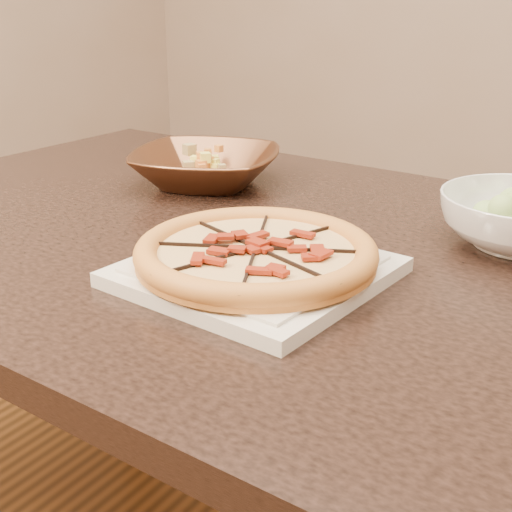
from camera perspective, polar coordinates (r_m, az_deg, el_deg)
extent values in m
cube|color=#321F19|center=(1.04, -0.42, 0.89)|extent=(1.44, 0.97, 0.04)
cylinder|color=#321F19|center=(1.81, -10.41, -3.17)|extent=(0.07, 0.07, 0.71)
cube|color=beige|center=(0.87, 0.00, -1.29)|extent=(0.30, 0.30, 0.02)
cube|color=beige|center=(0.87, 0.00, -0.62)|extent=(0.26, 0.26, 0.00)
cylinder|color=orange|center=(0.86, 0.00, -0.12)|extent=(0.29, 0.29, 0.01)
torus|color=orange|center=(0.86, 0.00, 0.37)|extent=(0.30, 0.30, 0.03)
cylinder|color=#FFE899|center=(0.86, 0.00, 0.31)|extent=(0.24, 0.24, 0.01)
cube|color=black|center=(0.86, 0.00, 0.62)|extent=(0.10, 0.28, 0.01)
cube|color=black|center=(0.86, 0.00, 0.62)|extent=(0.13, 0.26, 0.01)
cube|color=black|center=(0.86, 0.00, 0.62)|extent=(0.28, 0.10, 0.01)
cube|color=black|center=(0.86, 0.00, 0.62)|extent=(0.26, 0.13, 0.01)
cube|color=maroon|center=(0.84, 0.89, 0.41)|extent=(0.03, 0.02, 0.00)
cube|color=maroon|center=(0.83, 2.77, 0.16)|extent=(0.02, 0.01, 0.00)
cube|color=maroon|center=(0.84, 4.97, 0.32)|extent=(0.03, 0.02, 0.00)
cube|color=maroon|center=(0.86, 1.95, 0.83)|extent=(0.03, 0.03, 0.00)
cube|color=maroon|center=(0.88, 3.47, 1.25)|extent=(0.03, 0.03, 0.00)
cube|color=maroon|center=(0.91, 4.16, 1.95)|extent=(0.02, 0.03, 0.00)
cube|color=maroon|center=(0.89, 1.34, 1.51)|extent=(0.01, 0.02, 0.00)
cube|color=maroon|center=(0.92, 1.10, 2.17)|extent=(0.02, 0.03, 0.00)
cube|color=maroon|center=(0.95, -0.21, 2.76)|extent=(0.03, 0.03, 0.00)
cube|color=maroon|center=(0.90, -1.00, 1.76)|extent=(0.03, 0.03, 0.00)
cube|color=maroon|center=(0.91, -2.83, 2.06)|extent=(0.03, 0.02, 0.00)
cube|color=maroon|center=(0.87, -1.44, 1.14)|extent=(0.02, 0.01, 0.00)
cube|color=maroon|center=(0.87, -3.39, 1.14)|extent=(0.03, 0.02, 0.00)
cube|color=maroon|center=(0.86, -5.41, 0.73)|extent=(0.03, 0.03, 0.00)
cube|color=maroon|center=(0.85, -2.19, 0.53)|extent=(0.03, 0.03, 0.00)
cube|color=maroon|center=(0.82, -3.38, -0.12)|extent=(0.02, 0.03, 0.00)
cube|color=maroon|center=(0.79, -3.60, -1.07)|extent=(0.01, 0.02, 0.00)
cube|color=maroon|center=(0.82, -0.81, -0.19)|extent=(0.02, 0.03, 0.00)
cube|color=maroon|center=(0.79, 0.19, -0.95)|extent=(0.03, 0.03, 0.00)
cube|color=maroon|center=(0.84, 0.55, 0.29)|extent=(0.03, 0.03, 0.00)
imported|color=brown|center=(1.28, -4.04, 7.07)|extent=(0.33, 0.33, 0.06)
cube|color=tan|center=(1.27, -4.09, 9.06)|extent=(0.03, 0.03, 0.03)
cube|color=orange|center=(1.26, -3.33, 9.03)|extent=(0.03, 0.03, 0.03)
cube|color=#F8EE59|center=(1.27, -2.52, 9.12)|extent=(0.03, 0.03, 0.03)
cube|color=tan|center=(1.29, -1.96, 9.30)|extent=(0.03, 0.03, 0.03)
cube|color=orange|center=(1.27, -3.78, 9.13)|extent=(0.03, 0.03, 0.03)
cube|color=#F8EE59|center=(1.29, -3.55, 9.30)|extent=(0.03, 0.03, 0.03)
cube|color=tan|center=(1.31, -3.87, 9.47)|extent=(0.03, 0.03, 0.03)
cube|color=orange|center=(1.27, -4.11, 9.08)|extent=(0.03, 0.03, 0.03)
cube|color=#F8EE59|center=(1.28, -4.56, 9.20)|extent=(0.03, 0.03, 0.03)
cube|color=tan|center=(1.29, -5.40, 9.23)|extent=(0.03, 0.03, 0.03)
cube|color=orange|center=(1.28, -6.40, 9.14)|extent=(0.03, 0.03, 0.03)
cube|color=#F8EE59|center=(1.27, -4.61, 9.04)|extent=(0.03, 0.03, 0.03)
cube|color=tan|center=(1.25, -5.30, 8.92)|extent=(0.03, 0.03, 0.03)
cube|color=orange|center=(1.24, -5.64, 8.71)|extent=(0.03, 0.03, 0.03)
cube|color=#F8EE59|center=(1.26, -4.16, 9.03)|extent=(0.03, 0.03, 0.03)
cube|color=tan|center=(1.25, -4.20, 8.86)|extent=(0.03, 0.03, 0.03)
cube|color=orange|center=(1.23, -3.68, 8.71)|extent=(0.03, 0.03, 0.03)
cube|color=#F8EE59|center=(1.22, -2.65, 8.64)|extent=(0.03, 0.03, 0.03)
sphere|color=#B2CE75|center=(1.01, 19.80, 5.57)|extent=(0.04, 0.04, 0.04)
sphere|color=#B2CE75|center=(0.99, 19.69, 5.14)|extent=(0.04, 0.04, 0.04)
cube|color=orange|center=(1.03, 19.07, 5.38)|extent=(0.02, 0.02, 0.01)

